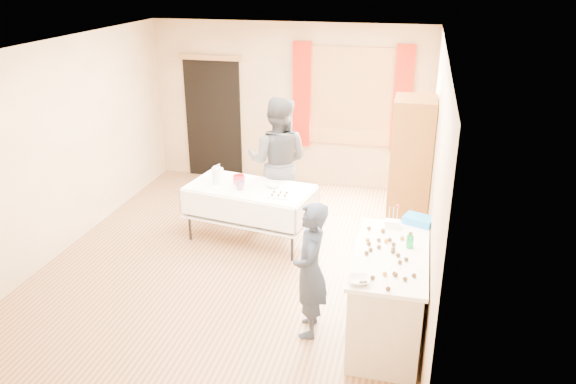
% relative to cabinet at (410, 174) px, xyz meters
% --- Properties ---
extents(floor, '(4.50, 5.50, 0.02)m').
position_rel_cabinet_xyz_m(floor, '(-1.99, -0.88, -0.98)').
color(floor, '#9E7047').
rests_on(floor, ground).
extents(ceiling, '(4.50, 5.50, 0.02)m').
position_rel_cabinet_xyz_m(ceiling, '(-1.99, -0.88, 1.64)').
color(ceiling, white).
rests_on(ceiling, floor).
extents(wall_back, '(4.50, 0.02, 2.60)m').
position_rel_cabinet_xyz_m(wall_back, '(-1.99, 1.88, 0.33)').
color(wall_back, tan).
rests_on(wall_back, floor).
extents(wall_front, '(4.50, 0.02, 2.60)m').
position_rel_cabinet_xyz_m(wall_front, '(-1.99, -3.64, 0.33)').
color(wall_front, tan).
rests_on(wall_front, floor).
extents(wall_left, '(0.02, 5.50, 2.60)m').
position_rel_cabinet_xyz_m(wall_left, '(-4.25, -0.88, 0.33)').
color(wall_left, tan).
rests_on(wall_left, floor).
extents(wall_right, '(0.02, 5.50, 2.60)m').
position_rel_cabinet_xyz_m(wall_right, '(0.27, -0.88, 0.33)').
color(wall_right, tan).
rests_on(wall_right, floor).
extents(window_frame, '(1.32, 0.06, 1.52)m').
position_rel_cabinet_xyz_m(window_frame, '(-0.99, 1.84, 0.53)').
color(window_frame, olive).
rests_on(window_frame, wall_back).
extents(window_pane, '(1.20, 0.02, 1.40)m').
position_rel_cabinet_xyz_m(window_pane, '(-0.99, 1.82, 0.53)').
color(window_pane, white).
rests_on(window_pane, wall_back).
extents(curtain_left, '(0.28, 0.06, 1.65)m').
position_rel_cabinet_xyz_m(curtain_left, '(-1.77, 1.79, 0.53)').
color(curtain_left, '#AD1908').
rests_on(curtain_left, wall_back).
extents(curtain_right, '(0.28, 0.06, 1.65)m').
position_rel_cabinet_xyz_m(curtain_right, '(-0.21, 1.79, 0.53)').
color(curtain_right, '#AD1908').
rests_on(curtain_right, wall_back).
extents(doorway, '(0.95, 0.04, 2.00)m').
position_rel_cabinet_xyz_m(doorway, '(-3.29, 1.85, 0.03)').
color(doorway, black).
rests_on(doorway, floor).
extents(door_lintel, '(1.05, 0.06, 0.08)m').
position_rel_cabinet_xyz_m(door_lintel, '(-3.29, 1.82, 1.05)').
color(door_lintel, olive).
rests_on(door_lintel, wall_back).
extents(cabinet, '(0.50, 0.60, 1.94)m').
position_rel_cabinet_xyz_m(cabinet, '(0.00, 0.00, 0.00)').
color(cabinet, brown).
rests_on(cabinet, floor).
extents(counter, '(0.69, 1.45, 0.91)m').
position_rel_cabinet_xyz_m(counter, '(-0.10, -2.02, -0.52)').
color(counter, beige).
rests_on(counter, floor).
extents(party_table, '(1.74, 1.09, 0.75)m').
position_rel_cabinet_xyz_m(party_table, '(-2.00, -0.33, -0.52)').
color(party_table, black).
rests_on(party_table, floor).
extents(chair, '(0.41, 0.41, 0.93)m').
position_rel_cabinet_xyz_m(chair, '(-1.90, 0.74, -0.69)').
color(chair, black).
rests_on(chair, floor).
extents(girl, '(0.60, 0.47, 1.39)m').
position_rel_cabinet_xyz_m(girl, '(-0.84, -2.14, -0.27)').
color(girl, '#1F283B').
rests_on(girl, floor).
extents(woman, '(0.88, 0.69, 1.80)m').
position_rel_cabinet_xyz_m(woman, '(-1.78, 0.28, -0.07)').
color(woman, black).
rests_on(woman, floor).
extents(soda_can, '(0.07, 0.07, 0.12)m').
position_rel_cabinet_xyz_m(soda_can, '(0.06, -1.87, 0.00)').
color(soda_can, '#118434').
rests_on(soda_can, counter).
extents(mixing_bowl, '(0.27, 0.27, 0.05)m').
position_rel_cabinet_xyz_m(mixing_bowl, '(-0.34, -2.62, -0.03)').
color(mixing_bowl, white).
rests_on(mixing_bowl, counter).
extents(foam_block, '(0.15, 0.11, 0.08)m').
position_rel_cabinet_xyz_m(foam_block, '(-0.12, -1.47, -0.02)').
color(foam_block, white).
rests_on(foam_block, counter).
extents(blue_basket, '(0.35, 0.29, 0.08)m').
position_rel_cabinet_xyz_m(blue_basket, '(0.14, -1.31, -0.02)').
color(blue_basket, '#1C83DD').
rests_on(blue_basket, counter).
extents(pitcher, '(0.12, 0.12, 0.22)m').
position_rel_cabinet_xyz_m(pitcher, '(-2.44, -0.34, -0.11)').
color(pitcher, silver).
rests_on(pitcher, party_table).
extents(cup_red, '(0.19, 0.19, 0.12)m').
position_rel_cabinet_xyz_m(cup_red, '(-2.16, -0.28, -0.16)').
color(cup_red, red).
rests_on(cup_red, party_table).
extents(cup_rainbow, '(0.16, 0.16, 0.11)m').
position_rel_cabinet_xyz_m(cup_rainbow, '(-2.09, -0.46, -0.16)').
color(cup_rainbow, red).
rests_on(cup_rainbow, party_table).
extents(small_bowl, '(0.23, 0.23, 0.05)m').
position_rel_cabinet_xyz_m(small_bowl, '(-1.70, -0.29, -0.19)').
color(small_bowl, white).
rests_on(small_bowl, party_table).
extents(pastry_tray, '(0.29, 0.21, 0.02)m').
position_rel_cabinet_xyz_m(pastry_tray, '(-1.55, -0.56, -0.21)').
color(pastry_tray, white).
rests_on(pastry_tray, party_table).
extents(bottle, '(0.14, 0.14, 0.17)m').
position_rel_cabinet_xyz_m(bottle, '(-2.51, -0.05, -0.13)').
color(bottle, white).
rests_on(bottle, party_table).
extents(cake_balls, '(0.51, 1.15, 0.04)m').
position_rel_cabinet_xyz_m(cake_balls, '(-0.14, -2.09, -0.04)').
color(cake_balls, '#3F2314').
rests_on(cake_balls, counter).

